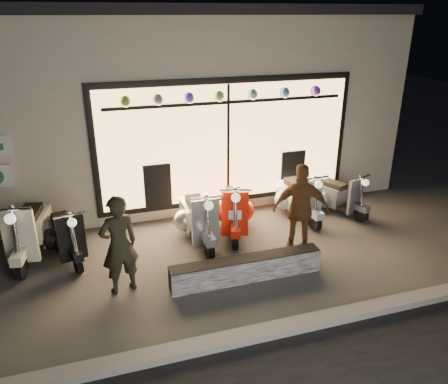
{
  "coord_description": "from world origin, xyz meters",
  "views": [
    {
      "loc": [
        -1.88,
        -6.32,
        4.04
      ],
      "look_at": [
        0.3,
        0.6,
        1.05
      ],
      "focal_mm": 35.0,
      "sensor_mm": 36.0,
      "label": 1
    }
  ],
  "objects_px": {
    "scooter_red": "(233,209)",
    "man": "(119,245)",
    "graffiti_barrier": "(246,269)",
    "woman": "(301,209)",
    "scooter_silver": "(197,217)"
  },
  "relations": [
    {
      "from": "scooter_red",
      "to": "man",
      "type": "distance_m",
      "value": 2.76
    },
    {
      "from": "graffiti_barrier",
      "to": "woman",
      "type": "relative_size",
      "value": 1.51
    },
    {
      "from": "man",
      "to": "graffiti_barrier",
      "type": "bearing_deg",
      "value": 155.49
    },
    {
      "from": "scooter_silver",
      "to": "man",
      "type": "distance_m",
      "value": 2.06
    },
    {
      "from": "man",
      "to": "woman",
      "type": "height_order",
      "value": "woman"
    },
    {
      "from": "scooter_red",
      "to": "woman",
      "type": "xyz_separation_m",
      "value": [
        0.86,
        -1.18,
        0.39
      ]
    },
    {
      "from": "man",
      "to": "scooter_red",
      "type": "bearing_deg",
      "value": -163.34
    },
    {
      "from": "scooter_silver",
      "to": "scooter_red",
      "type": "relative_size",
      "value": 0.98
    },
    {
      "from": "scooter_red",
      "to": "scooter_silver",
      "type": "bearing_deg",
      "value": -153.66
    },
    {
      "from": "scooter_silver",
      "to": "scooter_red",
      "type": "bearing_deg",
      "value": 9.68
    },
    {
      "from": "scooter_silver",
      "to": "woman",
      "type": "bearing_deg",
      "value": -33.14
    },
    {
      "from": "man",
      "to": "woman",
      "type": "distance_m",
      "value": 3.18
    },
    {
      "from": "man",
      "to": "woman",
      "type": "relative_size",
      "value": 0.96
    },
    {
      "from": "graffiti_barrier",
      "to": "woman",
      "type": "xyz_separation_m",
      "value": [
        1.23,
        0.59,
        0.63
      ]
    },
    {
      "from": "scooter_silver",
      "to": "man",
      "type": "xyz_separation_m",
      "value": [
        -1.54,
        -1.32,
        0.36
      ]
    }
  ]
}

